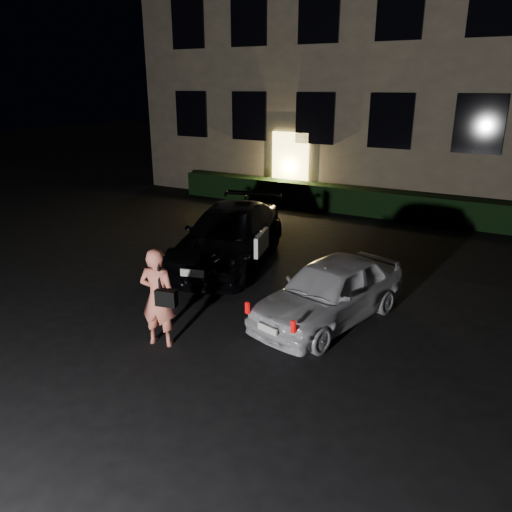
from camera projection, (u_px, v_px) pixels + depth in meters
The scene contains 6 objects.
ground at pixel (186, 363), 7.77m from camera, with size 80.00×80.00×0.00m, color black.
building at pixel (428, 29), 18.15m from camera, with size 20.00×8.11×12.00m.
hedge at pixel (380, 203), 16.27m from camera, with size 15.00×0.70×0.85m, color black.
sedan at pixel (230, 235), 11.97m from camera, with size 2.98×4.95×1.34m.
hatch at pixel (330, 291), 9.00m from camera, with size 2.17×3.66×1.17m.
man at pixel (158, 297), 8.08m from camera, with size 0.76×0.53×1.68m.
Camera 1 is at (4.29, -5.38, 4.11)m, focal length 35.00 mm.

